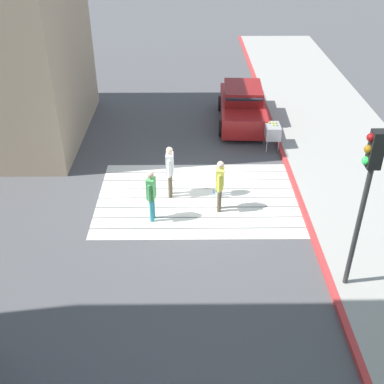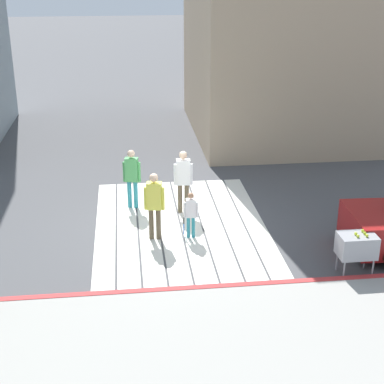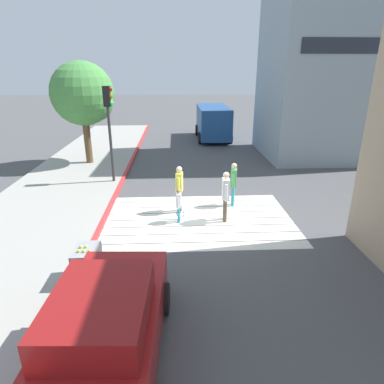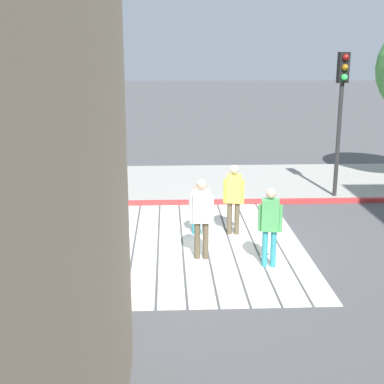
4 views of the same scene
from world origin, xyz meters
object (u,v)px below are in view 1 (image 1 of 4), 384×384
Objects in this scene: pedestrian_adult_trailing at (170,168)px; pedestrian_child_with_racket at (219,177)px; tennis_ball_cart at (272,131)px; pedestrian_adult_lead at (220,183)px; car_parked_near_curb at (242,106)px; traffic_light_corner at (367,182)px; pedestrian_adult_side at (151,192)px.

pedestrian_adult_trailing is 1.46× the size of pedestrian_child_with_racket.
tennis_ball_cart is 0.59× the size of pedestrian_adult_lead.
pedestrian_child_with_racket is at bearing 77.14° from car_parked_near_curb.
traffic_light_corner reaches higher than pedestrian_child_with_racket.
traffic_light_corner is 2.43× the size of pedestrian_adult_trailing.
car_parked_near_curb is 4.30× the size of tennis_ball_cart.
pedestrian_child_with_racket is (2.21, 3.35, -0.03)m from tennis_ball_cart.
pedestrian_adult_lead is at bearing 61.97° from tennis_ball_cart.
pedestrian_adult_lead is 1.03× the size of pedestrian_adult_side.
pedestrian_adult_trailing is 1.44m from pedestrian_adult_side.
traffic_light_corner reaches higher than pedestrian_adult_side.
pedestrian_adult_lead is 2.08m from pedestrian_adult_side.
pedestrian_adult_lead is 0.98× the size of pedestrian_adult_trailing.
pedestrian_adult_lead is at bearing -48.97° from traffic_light_corner.
car_parked_near_curb is at bearing -101.49° from pedestrian_adult_lead.
pedestrian_child_with_racket is (1.32, 5.76, -0.07)m from car_parked_near_curb.
car_parked_near_curb is 2.56× the size of pedestrian_adult_lead.
tennis_ball_cart is 4.79m from pedestrian_adult_lead.
pedestrian_child_with_racket reaches higher than tennis_ball_cart.
pedestrian_adult_side is 1.40× the size of pedestrian_child_with_racket.
pedestrian_adult_trailing is 1.05× the size of pedestrian_adult_side.
pedestrian_child_with_racket is at bearing -179.62° from pedestrian_adult_trailing.
traffic_light_corner is 2.54× the size of pedestrian_adult_side.
tennis_ball_cart is at bearing -123.46° from pedestrian_child_with_racket.
pedestrian_adult_side reaches higher than tennis_ball_cart.
traffic_light_corner is at bearing 131.03° from pedestrian_adult_lead.
pedestrian_child_with_racket is (-2.05, -1.37, -0.31)m from pedestrian_adult_side.
pedestrian_adult_lead is 1.43× the size of pedestrian_child_with_racket.
pedestrian_adult_side is at bearing -30.10° from traffic_light_corner.
car_parked_near_curb is 10.38m from traffic_light_corner.
traffic_light_corner reaches higher than pedestrian_adult_trailing.
tennis_ball_cart is 0.85× the size of pedestrian_child_with_racket.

